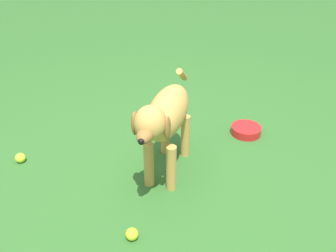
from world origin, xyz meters
The scene contains 5 objects.
ground centered at (0.00, 0.00, 0.00)m, with size 14.00×14.00×0.00m, color #2D6026.
dog centered at (-0.08, -0.18, 0.41)m, with size 0.25×0.92×0.62m.
tennis_ball_0 centered at (0.89, -0.10, 0.03)m, with size 0.07×0.07×0.07m, color #D0D931.
tennis_ball_1 centered at (-0.02, 0.38, 0.03)m, with size 0.07×0.07×0.07m, color #CCE02A.
water_bowl centered at (-0.56, -0.76, 0.03)m, with size 0.22×0.22×0.06m, color red.
Camera 1 is at (-0.46, 1.63, 1.47)m, focal length 39.52 mm.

